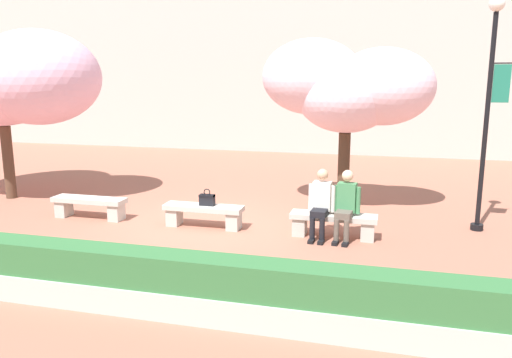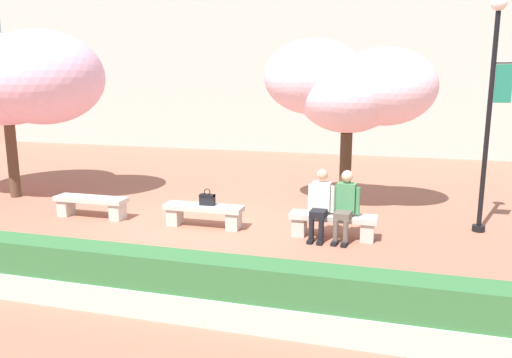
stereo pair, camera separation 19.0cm
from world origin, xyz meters
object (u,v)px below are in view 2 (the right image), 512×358
person_seated_left (321,201)px  handbag (207,199)px  cherry_tree_secondary (7,79)px  stone_bench_near_west (204,212)px  stone_bench_west_end (91,204)px  lamp_post_with_banner (491,95)px  stone_bench_center (333,222)px  cherry_tree_main (348,87)px  person_seated_right (345,203)px

person_seated_left → handbag: person_seated_left is taller
cherry_tree_secondary → stone_bench_near_west: bearing=-13.0°
stone_bench_west_end → person_seated_left: size_ratio=1.25×
lamp_post_with_banner → stone_bench_near_west: bearing=-167.4°
stone_bench_center → lamp_post_with_banner: size_ratio=0.37×
person_seated_left → cherry_tree_main: size_ratio=0.34×
stone_bench_center → handbag: 2.53m
person_seated_right → handbag: bearing=178.5°
stone_bench_center → cherry_tree_main: size_ratio=0.42×
cherry_tree_main → cherry_tree_secondary: cherry_tree_secondary is taller
stone_bench_near_west → person_seated_left: 2.39m
handbag → lamp_post_with_banner: size_ratio=0.08×
person_seated_left → cherry_tree_secondary: 8.40m
cherry_tree_main → stone_bench_center: bearing=-89.3°
cherry_tree_main → lamp_post_with_banner: lamp_post_with_banner is taller
handbag → cherry_tree_secondary: (-5.72, 1.29, 2.33)m
stone_bench_center → person_seated_right: size_ratio=1.25×
person_seated_right → cherry_tree_main: cherry_tree_main is taller
stone_bench_center → cherry_tree_secondary: size_ratio=0.33×
stone_bench_west_end → person_seated_left: bearing=-0.6°
lamp_post_with_banner → person_seated_right: bearing=-153.6°
stone_bench_near_west → person_seated_right: (2.80, -0.05, 0.40)m
stone_bench_west_end → handbag: 2.67m
stone_bench_center → person_seated_right: (0.22, -0.05, 0.40)m
person_seated_left → lamp_post_with_banner: bearing=22.8°
stone_bench_center → handbag: bearing=179.5°
stone_bench_west_end → person_seated_right: person_seated_right is taller
cherry_tree_main → lamp_post_with_banner: size_ratio=0.87×
person_seated_left → cherry_tree_secondary: bearing=170.3°
cherry_tree_secondary → stone_bench_west_end: bearing=-23.2°
handbag → cherry_tree_main: 4.02m
stone_bench_center → person_seated_left: person_seated_left is taller
handbag → cherry_tree_main: bearing=42.9°
handbag → cherry_tree_secondary: size_ratio=0.07×
person_seated_left → cherry_tree_secondary: cherry_tree_secondary is taller
stone_bench_near_west → lamp_post_with_banner: (5.29, 1.18, 2.33)m
person_seated_left → handbag: (-2.28, 0.07, -0.12)m
stone_bench_west_end → handbag: size_ratio=4.75×
stone_bench_west_end → stone_bench_near_west: size_ratio=1.00×
lamp_post_with_banner → cherry_tree_main: bearing=157.3°
stone_bench_west_end → person_seated_right: size_ratio=1.25×
stone_bench_west_end → cherry_tree_secondary: cherry_tree_secondary is taller
stone_bench_near_west → cherry_tree_secondary: bearing=167.0°
person_seated_left → handbag: 2.28m
stone_bench_west_end → handbag: handbag is taller
cherry_tree_main → lamp_post_with_banner: (2.73, -1.14, -0.12)m
cherry_tree_secondary → lamp_post_with_banner: (10.93, -0.12, -0.29)m
stone_bench_near_west → person_seated_left: bearing=-1.3°
stone_bench_near_west → cherry_tree_main: (2.56, 2.33, 2.45)m
person_seated_right → cherry_tree_secondary: (-8.45, 1.36, 2.22)m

